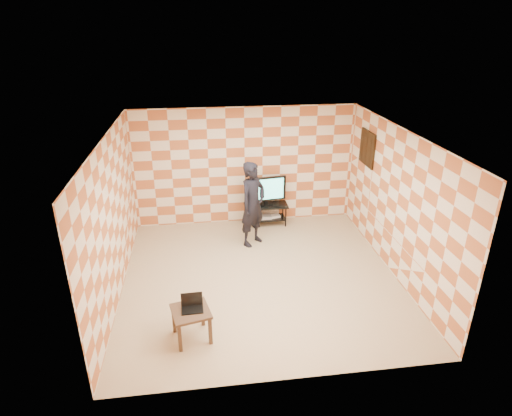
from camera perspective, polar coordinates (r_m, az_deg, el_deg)
The scene contains 14 objects.
floor at distance 8.08m, azimuth 0.58°, elevation -9.20°, with size 5.00×5.00×0.00m, color tan.
wall_back at distance 9.74m, azimuth -1.52°, elevation 5.56°, with size 5.00×0.02×2.70m, color beige.
wall_front at distance 5.29m, azimuth 4.63°, elevation -11.56°, with size 5.00×0.02×2.70m, color beige.
wall_left at distance 7.52m, azimuth -18.60°, elevation -1.48°, with size 0.02×5.00×2.70m, color beige.
wall_right at distance 8.15m, azimuth 18.29°, elevation 0.55°, with size 0.02×5.00×2.70m, color beige.
ceiling at distance 6.98m, azimuth 0.67°, elevation 9.70°, with size 5.00×5.00×0.02m, color white.
wall_art at distance 9.28m, azimuth 14.61°, elevation 7.73°, with size 0.04×0.72×0.72m.
tv_stand at distance 9.89m, azimuth 1.33°, elevation -0.26°, with size 0.99×0.45×0.50m.
tv at distance 9.70m, azimuth 1.36°, elevation 2.46°, with size 0.92×0.21×0.67m.
dvd_player at distance 9.95m, azimuth 0.89°, elevation -1.13°, with size 0.39×0.28×0.06m, color #ACADAF.
game_console at distance 10.00m, azimuth 2.53°, elevation -1.07°, with size 0.23×0.16×0.05m, color silver.
side_table at distance 6.57m, azimuth -8.67°, elevation -13.95°, with size 0.64×0.64×0.50m.
laptop at distance 6.52m, azimuth -8.52°, elevation -12.71°, with size 0.32×0.26×0.21m.
person at distance 8.84m, azimuth -0.42°, elevation 0.51°, with size 0.66×0.43×1.81m, color black.
Camera 1 is at (-0.99, -6.70, 4.41)m, focal length 30.00 mm.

